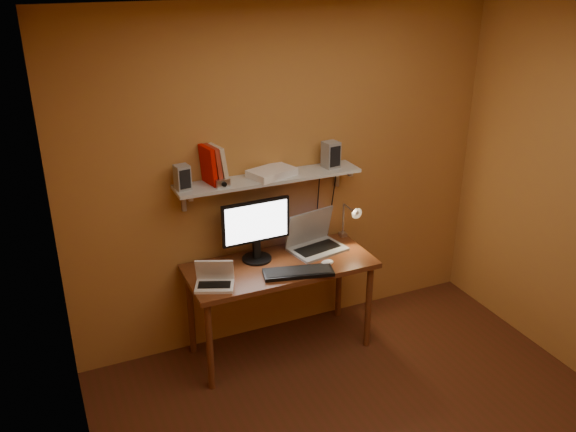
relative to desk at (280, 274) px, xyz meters
name	(u,v)px	position (x,y,z in m)	size (l,w,h in m)	color
room	(405,268)	(0.19, -1.28, 0.64)	(3.44, 3.24, 2.64)	#4F2314
desk	(280,274)	(0.00, 0.00, 0.00)	(1.40, 0.60, 0.75)	maroon
wall_shelf	(269,179)	(0.00, 0.19, 0.69)	(1.40, 0.25, 0.21)	silver
monitor	(256,227)	(-0.13, 0.14, 0.35)	(0.53, 0.23, 0.47)	black
laptop	(314,239)	(0.34, 0.14, 0.16)	(0.46, 0.37, 0.30)	gray
netbook	(215,279)	(-0.54, -0.11, 0.14)	(0.31, 0.28, 0.19)	white
keyboard	(298,272)	(0.06, -0.20, 0.10)	(0.50, 0.17, 0.03)	black
mouse	(327,263)	(0.31, -0.16, 0.10)	(0.10, 0.07, 0.04)	white
desk_lamp	(351,218)	(0.66, 0.13, 0.29)	(0.09, 0.23, 0.38)	silver
speaker_left	(182,177)	(-0.64, 0.20, 0.80)	(0.10, 0.10, 0.17)	gray
speaker_right	(331,155)	(0.51, 0.20, 0.81)	(0.11, 0.11, 0.20)	gray
books	(213,165)	(-0.41, 0.22, 0.85)	(0.17, 0.20, 0.28)	#C50B00
shelf_camera	(223,184)	(-0.38, 0.11, 0.74)	(0.10, 0.05, 0.06)	silver
router	(272,173)	(0.02, 0.19, 0.74)	(0.33, 0.22, 0.05)	white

